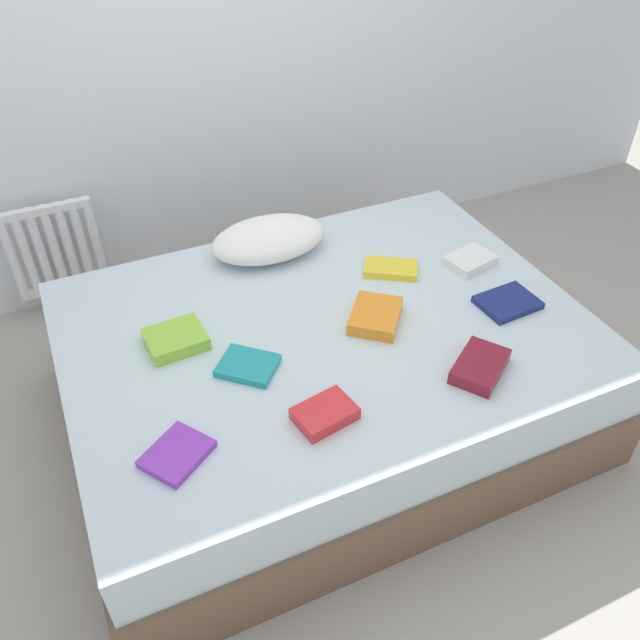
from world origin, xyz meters
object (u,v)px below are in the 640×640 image
object	(u,v)px
bed	(325,371)
textbook_maroon	(480,366)
textbook_navy	(508,302)
textbook_yellow	(391,269)
textbook_orange	(375,316)
radiator	(55,250)
textbook_purple	(177,454)
textbook_lime	(176,339)
pillow	(269,239)
textbook_teal	(248,366)
textbook_white	(470,261)
textbook_red	(325,414)

from	to	relation	value
bed	textbook_maroon	xyz separation A→B (m)	(0.38, -0.47, 0.28)
bed	textbook_maroon	size ratio (longest dim) A/B	8.79
textbook_navy	textbook_yellow	world-z (taller)	textbook_yellow
textbook_orange	textbook_yellow	bearing A→B (deg)	0.09
bed	radiator	xyz separation A→B (m)	(-0.89, 1.20, 0.12)
textbook_purple	textbook_lime	distance (m)	0.53
radiator	pillow	bearing A→B (deg)	-37.06
pillow	textbook_teal	size ratio (longest dim) A/B	2.58
textbook_white	radiator	bearing A→B (deg)	133.60
bed	textbook_white	distance (m)	0.79
textbook_yellow	textbook_teal	bearing A→B (deg)	-125.06
bed	textbook_lime	world-z (taller)	textbook_lime
textbook_red	textbook_yellow	distance (m)	0.88
bed	textbook_purple	distance (m)	0.83
textbook_white	textbook_maroon	size ratio (longest dim) A/B	0.87
textbook_orange	textbook_red	xyz separation A→B (m)	(-0.39, -0.37, -0.00)
textbook_red	textbook_lime	world-z (taller)	textbook_lime
pillow	textbook_orange	world-z (taller)	pillow
pillow	textbook_purple	world-z (taller)	pillow
pillow	textbook_navy	world-z (taller)	pillow
textbook_navy	textbook_teal	world-z (taller)	same
pillow	textbook_maroon	distance (m)	1.09
radiator	bed	bearing A→B (deg)	-53.45
radiator	pillow	distance (m)	1.11
textbook_purple	textbook_red	size ratio (longest dim) A/B	1.02
pillow	textbook_red	size ratio (longest dim) A/B	2.65
pillow	textbook_yellow	size ratio (longest dim) A/B	2.28
textbook_teal	textbook_yellow	bearing A→B (deg)	64.65
textbook_purple	textbook_maroon	xyz separation A→B (m)	(1.07, -0.07, 0.01)
textbook_teal	textbook_lime	distance (m)	0.30
textbook_white	textbook_maroon	distance (m)	0.67
textbook_lime	textbook_maroon	bearing A→B (deg)	-35.51
textbook_red	textbook_yellow	xyz separation A→B (m)	(0.60, 0.64, -0.01)
textbook_yellow	textbook_orange	bearing A→B (deg)	-96.83
bed	textbook_lime	xyz separation A→B (m)	(-0.55, 0.12, 0.28)
bed	textbook_red	distance (m)	0.56
textbook_maroon	textbook_yellow	world-z (taller)	textbook_maroon
textbook_lime	textbook_white	bearing A→B (deg)	-4.23
textbook_purple	pillow	bearing A→B (deg)	20.37
textbook_navy	textbook_maroon	bearing A→B (deg)	-143.75
textbook_yellow	pillow	bearing A→B (deg)	172.95
textbook_navy	bed	bearing A→B (deg)	161.13
textbook_teal	textbook_red	distance (m)	0.36
textbook_maroon	textbook_yellow	bearing A→B (deg)	53.67
radiator	textbook_purple	distance (m)	1.61
textbook_white	textbook_red	distance (m)	1.08
textbook_teal	textbook_red	xyz separation A→B (m)	(0.15, -0.33, 0.01)
pillow	textbook_red	bearing A→B (deg)	-100.61
textbook_navy	pillow	bearing A→B (deg)	131.15
textbook_white	textbook_maroon	bearing A→B (deg)	-134.07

